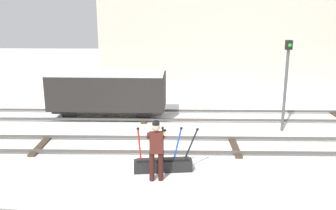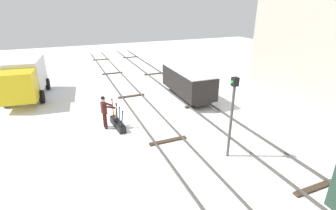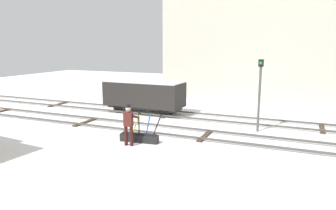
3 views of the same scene
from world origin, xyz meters
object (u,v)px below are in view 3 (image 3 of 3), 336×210
object	(u,v)px
switch_lever_frame	(139,137)
freight_car_near_switch	(144,94)
rail_worker	(129,122)
signal_post	(260,88)

from	to	relation	value
switch_lever_frame	freight_car_near_switch	distance (m)	6.32
rail_worker	signal_post	distance (m)	6.80
switch_lever_frame	rail_worker	world-z (taller)	rail_worker
signal_post	freight_car_near_switch	bearing A→B (deg)	166.97
rail_worker	signal_post	world-z (taller)	signal_post
rail_worker	switch_lever_frame	bearing A→B (deg)	67.28
freight_car_near_switch	switch_lever_frame	bearing A→B (deg)	-63.50
switch_lever_frame	freight_car_near_switch	size ratio (longest dim) A/B	0.39
rail_worker	freight_car_near_switch	xyz separation A→B (m)	(-2.48, 6.26, 0.15)
rail_worker	freight_car_near_switch	world-z (taller)	freight_car_near_switch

